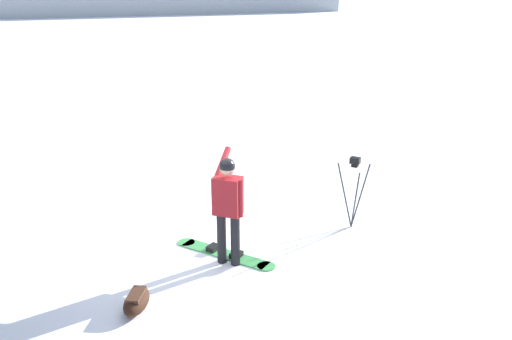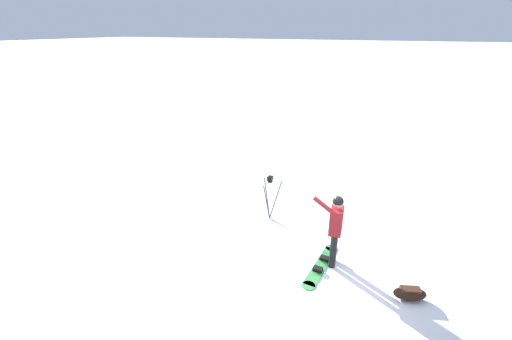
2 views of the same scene
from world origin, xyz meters
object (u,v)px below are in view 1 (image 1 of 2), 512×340
at_px(snowboard, 225,253).
at_px(camera_tripod, 354,177).
at_px(snowboarder, 228,201).
at_px(gear_bag_large, 137,301).

xyz_separation_m(snowboard, camera_tripod, (1.85, -1.47, 0.89)).
height_order(snowboarder, gear_bag_large, snowboarder).
bearing_deg(camera_tripod, gear_bag_large, 154.54).
relative_size(snowboarder, snowboard, 0.95).
bearing_deg(camera_tripod, snowboarder, 148.00).
height_order(gear_bag_large, camera_tripod, camera_tripod).
relative_size(snowboard, camera_tripod, 1.41).
xyz_separation_m(snowboard, gear_bag_large, (-1.82, 0.28, 0.11)).
bearing_deg(gear_bag_large, snowboard, -8.85).
xyz_separation_m(gear_bag_large, camera_tripod, (3.67, -1.75, 0.78)).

